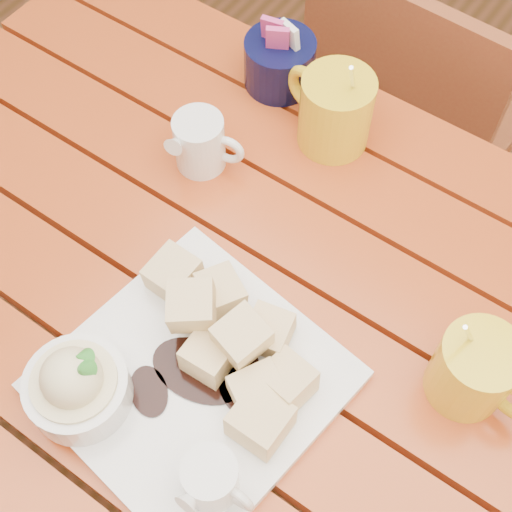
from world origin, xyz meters
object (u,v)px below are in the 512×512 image
Objects in this scene: table at (246,333)px; chair_far at (407,117)px; dessert_plate at (171,378)px; coffee_mug_right at (476,371)px; coffee_mug_left at (334,109)px.

table is 1.49× the size of chair_far.
dessert_plate is 0.33m from coffee_mug_right.
coffee_mug_left reaches higher than coffee_mug_right.
dessert_plate is (0.00, -0.14, 0.14)m from table.
coffee_mug_left is 0.40m from coffee_mug_right.
coffee_mug_right is at bearing 9.84° from table.
table is 0.67m from chair_far.
dessert_plate is at bearing -88.86° from table.
coffee_mug_left reaches higher than chair_far.
coffee_mug_left is at bearing 94.37° from chair_far.
chair_far is (-0.06, 0.78, -0.33)m from dessert_plate.
table is at bearing -66.72° from coffee_mug_left.
coffee_mug_left is 1.11× the size of coffee_mug_right.
coffee_mug_right is 0.77m from chair_far.
coffee_mug_right reaches higher than chair_far.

